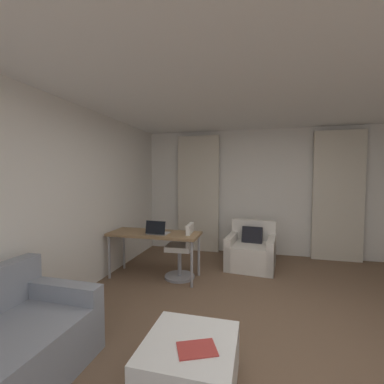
{
  "coord_description": "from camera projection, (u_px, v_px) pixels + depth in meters",
  "views": [
    {
      "loc": [
        -0.12,
        -2.59,
        1.63
      ],
      "look_at": [
        -1.1,
        1.28,
        1.39
      ],
      "focal_mm": 24.29,
      "sensor_mm": 36.0,
      "label": 1
    }
  ],
  "objects": [
    {
      "name": "curtain_left_panel",
      "position": [
        198.0,
        194.0,
        5.64
      ],
      "size": [
        0.9,
        0.06,
        2.5
      ],
      "color": "beige",
      "rests_on": "ground"
    },
    {
      "name": "ceiling",
      "position": [
        273.0,
        69.0,
        2.41
      ],
      "size": [
        5.12,
        6.12,
        0.06
      ],
      "primitive_type": "cube",
      "color": "white",
      "rests_on": "wall_left"
    },
    {
      "name": "laptop",
      "position": [
        157.0,
        231.0,
        4.05
      ],
      "size": [
        0.33,
        0.26,
        0.22
      ],
      "color": "#ADADB2",
      "rests_on": "desk"
    },
    {
      "name": "wall_window",
      "position": [
        264.0,
        192.0,
        5.43
      ],
      "size": [
        5.12,
        0.06,
        2.6
      ],
      "color": "silver",
      "rests_on": "ground"
    },
    {
      "name": "desk",
      "position": [
        155.0,
        236.0,
        4.17
      ],
      "size": [
        1.46,
        0.57,
        0.73
      ],
      "color": "olive",
      "rests_on": "ground"
    },
    {
      "name": "curtain_right_panel",
      "position": [
        338.0,
        196.0,
        4.96
      ],
      "size": [
        0.9,
        0.06,
        2.5
      ],
      "color": "beige",
      "rests_on": "ground"
    },
    {
      "name": "ground_plane",
      "position": [
        268.0,
        341.0,
        2.57
      ],
      "size": [
        12.0,
        12.0,
        0.0
      ],
      "primitive_type": "plane",
      "color": "brown"
    },
    {
      "name": "wall_left",
      "position": [
        51.0,
        204.0,
        3.12
      ],
      "size": [
        0.06,
        6.12,
        2.6
      ],
      "color": "silver",
      "rests_on": "ground"
    },
    {
      "name": "desk_chair",
      "position": [
        182.0,
        254.0,
        4.14
      ],
      "size": [
        0.48,
        0.48,
        0.88
      ],
      "color": "gray",
      "rests_on": "ground"
    },
    {
      "name": "coffee_table",
      "position": [
        190.0,
        364.0,
        1.99
      ],
      "size": [
        0.7,
        0.73,
        0.37
      ],
      "color": "white",
      "rests_on": "ground"
    },
    {
      "name": "armchair",
      "position": [
        251.0,
        251.0,
        4.66
      ],
      "size": [
        0.89,
        0.89,
        0.81
      ],
      "color": "silver",
      "rests_on": "ground"
    },
    {
      "name": "magazine_open",
      "position": [
        197.0,
        349.0,
        1.88
      ],
      "size": [
        0.34,
        0.3,
        0.01
      ],
      "color": "#B73833",
      "rests_on": "coffee_table"
    }
  ]
}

